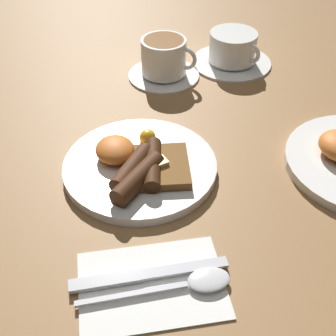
{
  "coord_description": "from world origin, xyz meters",
  "views": [
    {
      "loc": [
        0.54,
        -0.08,
        0.47
      ],
      "look_at": [
        0.03,
        0.04,
        0.03
      ],
      "focal_mm": 50.0,
      "sensor_mm": 36.0,
      "label": 1
    }
  ],
  "objects": [
    {
      "name": "ground_plane",
      "position": [
        0.0,
        0.0,
        0.0
      ],
      "size": [
        3.0,
        3.0,
        0.0
      ],
      "primitive_type": "plane",
      "color": "olive"
    },
    {
      "name": "breakfast_plate_near",
      "position": [
        0.0,
        -0.0,
        0.01
      ],
      "size": [
        0.23,
        0.23,
        0.04
      ],
      "color": "white",
      "rests_on": "ground_plane"
    },
    {
      "name": "teacup_near",
      "position": [
        -0.27,
        0.1,
        0.04
      ],
      "size": [
        0.14,
        0.14,
        0.08
      ],
      "color": "white",
      "rests_on": "ground_plane"
    },
    {
      "name": "teacup_far",
      "position": [
        -0.29,
        0.25,
        0.03
      ],
      "size": [
        0.17,
        0.17,
        0.07
      ],
      "color": "white",
      "rests_on": "ground_plane"
    },
    {
      "name": "napkin",
      "position": [
        0.21,
        -0.03,
        0.0
      ],
      "size": [
        0.13,
        0.18,
        0.01
      ],
      "primitive_type": "cube",
      "rotation": [
        0.0,
        0.0,
        -0.06
      ],
      "color": "white",
      "rests_on": "ground_plane"
    },
    {
      "name": "knife",
      "position": [
        0.2,
        -0.04,
        0.01
      ],
      "size": [
        0.02,
        0.19,
        0.01
      ],
      "rotation": [
        0.0,
        0.0,
        1.53
      ],
      "color": "silver",
      "rests_on": "napkin"
    },
    {
      "name": "spoon",
      "position": [
        0.22,
        0.02,
        0.01
      ],
      "size": [
        0.04,
        0.18,
        0.01
      ],
      "rotation": [
        0.0,
        0.0,
        1.55
      ],
      "color": "silver",
      "rests_on": "napkin"
    }
  ]
}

